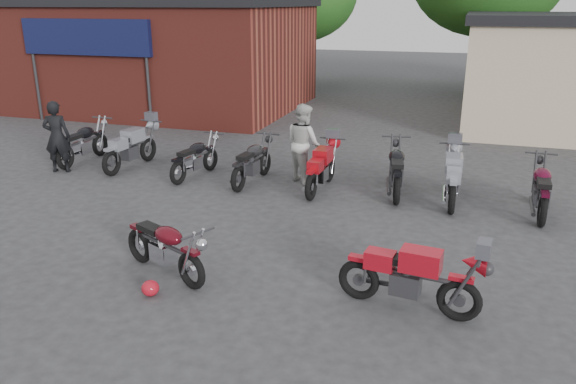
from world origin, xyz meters
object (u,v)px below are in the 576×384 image
(person_light, at_px, (303,143))
(row_bike_7, at_px, (541,186))
(row_bike_4, at_px, (321,166))
(row_bike_1, at_px, (131,145))
(row_bike_5, at_px, (396,167))
(row_bike_3, at_px, (252,160))
(person_dark, at_px, (57,137))
(row_bike_2, at_px, (195,156))
(sportbike, at_px, (411,274))
(row_bike_0, at_px, (83,141))
(helmet, at_px, (150,288))
(row_bike_6, at_px, (453,175))
(vintage_motorcycle, at_px, (165,244))

(person_light, bearing_deg, row_bike_7, -147.22)
(row_bike_4, bearing_deg, row_bike_1, 89.04)
(row_bike_1, xyz_separation_m, row_bike_5, (6.84, 0.02, 0.01))
(row_bike_3, height_order, row_bike_4, row_bike_4)
(person_dark, height_order, row_bike_7, person_dark)
(row_bike_2, relative_size, row_bike_3, 0.93)
(row_bike_7, bearing_deg, sportbike, 157.41)
(person_light, xyz_separation_m, row_bike_0, (-6.12, -0.17, -0.35))
(sportbike, height_order, helmet, sportbike)
(sportbike, relative_size, row_bike_7, 0.96)
(person_dark, relative_size, row_bike_6, 0.87)
(row_bike_1, bearing_deg, row_bike_6, -86.55)
(helmet, xyz_separation_m, row_bike_3, (-0.53, 5.60, 0.45))
(row_bike_4, distance_m, row_bike_5, 1.69)
(row_bike_3, relative_size, row_bike_6, 0.95)
(sportbike, distance_m, row_bike_4, 5.43)
(person_light, bearing_deg, row_bike_3, 66.03)
(row_bike_0, height_order, row_bike_5, row_bike_5)
(sportbike, relative_size, row_bike_4, 0.98)
(row_bike_4, bearing_deg, row_bike_3, 90.66)
(row_bike_2, bearing_deg, sportbike, -120.91)
(row_bike_4, bearing_deg, person_light, 48.21)
(row_bike_3, bearing_deg, row_bike_4, -87.27)
(row_bike_0, xyz_separation_m, row_bike_4, (6.72, -0.41, -0.01))
(sportbike, bearing_deg, row_bike_0, 157.96)
(row_bike_0, relative_size, row_bike_1, 0.98)
(helmet, bearing_deg, row_bike_0, 132.96)
(row_bike_2, height_order, row_bike_7, row_bike_7)
(person_dark, distance_m, row_bike_5, 8.44)
(row_bike_0, bearing_deg, row_bike_4, -93.25)
(sportbike, relative_size, row_bike_0, 0.96)
(person_light, distance_m, row_bike_6, 3.54)
(person_light, relative_size, row_bike_1, 0.90)
(sportbike, distance_m, row_bike_3, 6.44)
(row_bike_0, distance_m, row_bike_7, 11.36)
(row_bike_7, bearing_deg, row_bike_3, 90.11)
(row_bike_7, bearing_deg, vintage_motorcycle, 130.73)
(sportbike, xyz_separation_m, row_bike_3, (-4.22, 4.86, 0.01))
(row_bike_5, bearing_deg, row_bike_3, 85.44)
(person_light, height_order, row_bike_0, person_light)
(helmet, relative_size, row_bike_0, 0.13)
(vintage_motorcycle, relative_size, row_bike_7, 0.92)
(sportbike, bearing_deg, row_bike_4, 125.03)
(vintage_motorcycle, relative_size, row_bike_5, 0.88)
(vintage_motorcycle, xyz_separation_m, person_light, (0.66, 5.48, 0.40))
(row_bike_0, bearing_deg, person_dark, 179.30)
(row_bike_2, bearing_deg, row_bike_6, -80.26)
(person_dark, bearing_deg, helmet, 119.41)
(helmet, height_order, row_bike_3, row_bike_3)
(row_bike_1, bearing_deg, sportbike, -118.68)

